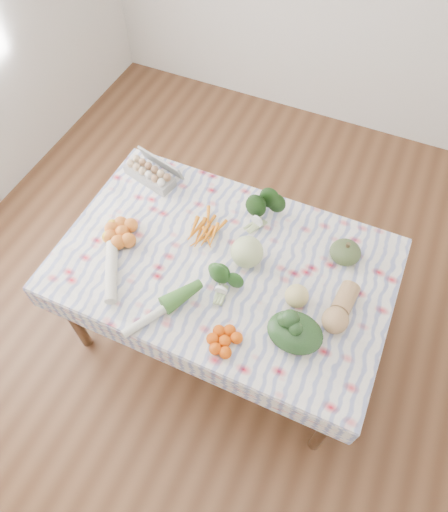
{
  "coord_description": "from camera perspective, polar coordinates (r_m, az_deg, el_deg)",
  "views": [
    {
      "loc": [
        0.51,
        -1.14,
        2.67
      ],
      "look_at": [
        0.0,
        0.0,
        0.82
      ],
      "focal_mm": 32.0,
      "sensor_mm": 36.0,
      "label": 1
    }
  ],
  "objects": [
    {
      "name": "orange_cluster",
      "position": [
        2.4,
        -12.63,
        2.88
      ],
      "size": [
        0.32,
        0.32,
        0.08
      ],
      "primitive_type": "cube",
      "rotation": [
        0.0,
        0.0,
        0.43
      ],
      "color": "orange",
      "rests_on": "tablecloth"
    },
    {
      "name": "broccoli",
      "position": [
        2.16,
        0.05,
        -3.03
      ],
      "size": [
        0.17,
        0.17,
        0.11
      ],
      "primitive_type": "ellipsoid",
      "rotation": [
        0.0,
        0.0,
        0.1
      ],
      "color": "#214F1A",
      "rests_on": "tablecloth"
    },
    {
      "name": "egg_carton",
      "position": [
        2.64,
        -9.31,
        10.05
      ],
      "size": [
        0.33,
        0.19,
        0.08
      ],
      "primitive_type": "cube",
      "rotation": [
        0.0,
        0.0,
        -0.25
      ],
      "color": "#9B9B96",
      "rests_on": "tablecloth"
    },
    {
      "name": "kale_bunch",
      "position": [
        2.39,
        5.1,
        5.58
      ],
      "size": [
        0.22,
        0.21,
        0.15
      ],
      "primitive_type": "ellipsoid",
      "rotation": [
        0.0,
        0.0,
        -0.36
      ],
      "color": "#15330F",
      "rests_on": "tablecloth"
    },
    {
      "name": "daikon",
      "position": [
        2.3,
        -13.89,
        -1.37
      ],
      "size": [
        0.26,
        0.38,
        0.06
      ],
      "primitive_type": "cylinder",
      "rotation": [
        1.57,
        0.0,
        0.54
      ],
      "color": "silver",
      "rests_on": "tablecloth"
    },
    {
      "name": "dining_table",
      "position": [
        2.35,
        0.0,
        -1.93
      ],
      "size": [
        1.6,
        1.0,
        0.75
      ],
      "color": "brown",
      "rests_on": "ground"
    },
    {
      "name": "grapefruit",
      "position": [
        2.14,
        9.08,
        -4.96
      ],
      "size": [
        0.13,
        0.13,
        0.11
      ],
      "primitive_type": "sphere",
      "rotation": [
        0.0,
        0.0,
        0.17
      ],
      "color": "#D4C275",
      "rests_on": "tablecloth"
    },
    {
      "name": "mandarin_cluster",
      "position": [
        2.05,
        0.1,
        -10.53
      ],
      "size": [
        0.22,
        0.22,
        0.06
      ],
      "primitive_type": "cube",
      "rotation": [
        0.0,
        0.0,
        -0.21
      ],
      "color": "#E95208",
      "rests_on": "tablecloth"
    },
    {
      "name": "butternut_squash",
      "position": [
        2.15,
        14.46,
        -6.22
      ],
      "size": [
        0.15,
        0.27,
        0.12
      ],
      "primitive_type": "ellipsoid",
      "rotation": [
        0.0,
        0.0,
        -0.1
      ],
      "color": "tan",
      "rests_on": "tablecloth"
    },
    {
      "name": "spinach_bag",
      "position": [
        2.06,
        8.86,
        -9.4
      ],
      "size": [
        0.3,
        0.27,
        0.11
      ],
      "primitive_type": "ellipsoid",
      "rotation": [
        0.0,
        0.0,
        -0.29
      ],
      "color": "#193316",
      "rests_on": "tablecloth"
    },
    {
      "name": "tablecloth",
      "position": [
        2.29,
        0.0,
        -0.9
      ],
      "size": [
        1.66,
        1.06,
        0.01
      ],
      "primitive_type": "cube",
      "color": "white",
      "rests_on": "dining_table"
    },
    {
      "name": "ground",
      "position": [
        2.95,
        0.0,
        -8.94
      ],
      "size": [
        4.5,
        4.5,
        0.0
      ],
      "primitive_type": "plane",
      "color": "#54321D",
      "rests_on": "ground"
    },
    {
      "name": "cabbage",
      "position": [
        2.22,
        2.9,
        0.51
      ],
      "size": [
        0.21,
        0.21,
        0.16
      ],
      "primitive_type": "sphere",
      "rotation": [
        0.0,
        0.0,
        -0.36
      ],
      "color": "#BCCD8A",
      "rests_on": "tablecloth"
    },
    {
      "name": "leek",
      "position": [
        2.14,
        -7.73,
        -6.7
      ],
      "size": [
        0.24,
        0.38,
        0.05
      ],
      "primitive_type": "cylinder",
      "rotation": [
        1.57,
        0.0,
        -0.51
      ],
      "color": "silver",
      "rests_on": "tablecloth"
    },
    {
      "name": "kabocha_squash",
      "position": [
        2.33,
        14.93,
        0.47
      ],
      "size": [
        0.17,
        0.17,
        0.1
      ],
      "primitive_type": "ellipsoid",
      "rotation": [
        0.0,
        0.0,
        -0.12
      ],
      "color": "#44562E",
      "rests_on": "tablecloth"
    },
    {
      "name": "carrot_bunch",
      "position": [
        2.38,
        -2.14,
        3.36
      ],
      "size": [
        0.22,
        0.2,
        0.04
      ],
      "primitive_type": "cube",
      "rotation": [
        0.0,
        0.0,
        0.04
      ],
      "color": "orange",
      "rests_on": "tablecloth"
    }
  ]
}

